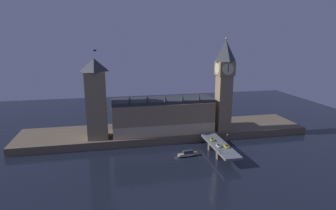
% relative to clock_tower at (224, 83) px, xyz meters
% --- Properties ---
extents(ground_plane, '(400.00, 400.00, 0.00)m').
position_rel_clock_tower_xyz_m(ground_plane, '(-42.74, -26.55, -42.63)').
color(ground_plane, black).
extents(embankment, '(220.00, 42.00, 5.64)m').
position_rel_clock_tower_xyz_m(embankment, '(-42.74, 12.45, -39.81)').
color(embankment, brown).
rests_on(embankment, ground_plane).
extents(parliament_hall, '(75.03, 23.44, 30.61)m').
position_rel_clock_tower_xyz_m(parliament_hall, '(-45.90, 5.50, -24.29)').
color(parliament_hall, '#8E7A56').
rests_on(parliament_hall, embankment).
extents(clock_tower, '(12.41, 12.52, 69.89)m').
position_rel_clock_tower_xyz_m(clock_tower, '(0.00, 0.00, 0.00)').
color(clock_tower, '#8E7A56').
rests_on(clock_tower, embankment).
extents(victoria_tower, '(14.08, 14.08, 62.30)m').
position_rel_clock_tower_xyz_m(victoria_tower, '(-93.66, 1.85, -8.69)').
color(victoria_tower, '#8E7A56').
rests_on(victoria_tower, embankment).
extents(bridge, '(11.10, 46.00, 6.92)m').
position_rel_clock_tower_xyz_m(bridge, '(-14.91, -31.55, -37.51)').
color(bridge, slate).
rests_on(bridge, ground_plane).
extents(car_northbound_lead, '(1.89, 3.80, 1.59)m').
position_rel_clock_tower_xyz_m(car_northbound_lead, '(-17.35, -24.53, -34.97)').
color(car_northbound_lead, yellow).
rests_on(car_northbound_lead, bridge).
extents(car_northbound_trail, '(2.02, 4.45, 1.59)m').
position_rel_clock_tower_xyz_m(car_northbound_trail, '(-17.35, -35.83, -34.97)').
color(car_northbound_trail, white).
rests_on(car_northbound_trail, bridge).
extents(car_southbound_lead, '(2.05, 4.79, 1.43)m').
position_rel_clock_tower_xyz_m(car_southbound_lead, '(-12.47, -37.52, -35.04)').
color(car_southbound_lead, yellow).
rests_on(car_southbound_lead, bridge).
extents(pedestrian_near_rail, '(0.38, 0.38, 1.64)m').
position_rel_clock_tower_xyz_m(pedestrian_near_rail, '(-19.79, -42.35, -34.85)').
color(pedestrian_near_rail, black).
rests_on(pedestrian_near_rail, bridge).
extents(street_lamp_near, '(1.34, 0.60, 6.61)m').
position_rel_clock_tower_xyz_m(street_lamp_near, '(-20.19, -46.27, -31.57)').
color(street_lamp_near, '#2D3333').
rests_on(street_lamp_near, bridge).
extents(street_lamp_mid, '(1.34, 0.60, 6.78)m').
position_rel_clock_tower_xyz_m(street_lamp_mid, '(-9.62, -31.55, -31.48)').
color(street_lamp_mid, '#2D3333').
rests_on(street_lamp_mid, bridge).
extents(boat_upstream, '(15.31, 5.31, 4.03)m').
position_rel_clock_tower_xyz_m(boat_upstream, '(-36.10, -30.75, -41.16)').
color(boat_upstream, '#B2A893').
rests_on(boat_upstream, ground_plane).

